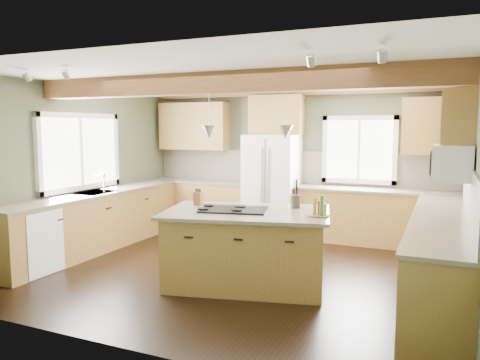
% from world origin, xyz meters
% --- Properties ---
extents(floor, '(5.60, 5.60, 0.00)m').
position_xyz_m(floor, '(0.00, 0.00, 0.00)').
color(floor, black).
rests_on(floor, ground).
extents(ceiling, '(5.60, 5.60, 0.00)m').
position_xyz_m(ceiling, '(0.00, 0.00, 2.60)').
color(ceiling, silver).
rests_on(ceiling, wall_back).
extents(wall_back, '(5.60, 0.00, 5.60)m').
position_xyz_m(wall_back, '(0.00, 2.50, 1.30)').
color(wall_back, '#4B5039').
rests_on(wall_back, ground).
extents(wall_left, '(0.00, 5.00, 5.00)m').
position_xyz_m(wall_left, '(-2.80, 0.00, 1.30)').
color(wall_left, '#4B5039').
rests_on(wall_left, ground).
extents(wall_right, '(0.00, 5.00, 5.00)m').
position_xyz_m(wall_right, '(2.80, 0.00, 1.30)').
color(wall_right, '#4B5039').
rests_on(wall_right, ground).
extents(ceiling_beam, '(5.55, 0.26, 0.26)m').
position_xyz_m(ceiling_beam, '(0.00, -0.49, 2.47)').
color(ceiling_beam, '#552D18').
rests_on(ceiling_beam, ceiling).
extents(soffit_trim, '(5.55, 0.20, 0.10)m').
position_xyz_m(soffit_trim, '(0.00, 2.40, 2.54)').
color(soffit_trim, '#552D18').
rests_on(soffit_trim, ceiling).
extents(backsplash_back, '(5.58, 0.03, 0.58)m').
position_xyz_m(backsplash_back, '(0.00, 2.48, 1.21)').
color(backsplash_back, brown).
rests_on(backsplash_back, wall_back).
extents(backsplash_right, '(0.03, 3.70, 0.58)m').
position_xyz_m(backsplash_right, '(2.78, 0.05, 1.21)').
color(backsplash_right, brown).
rests_on(backsplash_right, wall_right).
extents(base_cab_back_left, '(2.02, 0.60, 0.88)m').
position_xyz_m(base_cab_back_left, '(-1.79, 2.20, 0.44)').
color(base_cab_back_left, brown).
rests_on(base_cab_back_left, floor).
extents(counter_back_left, '(2.06, 0.64, 0.04)m').
position_xyz_m(counter_back_left, '(-1.79, 2.20, 0.90)').
color(counter_back_left, '#494236').
rests_on(counter_back_left, base_cab_back_left).
extents(base_cab_back_right, '(2.62, 0.60, 0.88)m').
position_xyz_m(base_cab_back_right, '(1.49, 2.20, 0.44)').
color(base_cab_back_right, brown).
rests_on(base_cab_back_right, floor).
extents(counter_back_right, '(2.66, 0.64, 0.04)m').
position_xyz_m(counter_back_right, '(1.49, 2.20, 0.90)').
color(counter_back_right, '#494236').
rests_on(counter_back_right, base_cab_back_right).
extents(base_cab_left, '(0.60, 3.70, 0.88)m').
position_xyz_m(base_cab_left, '(-2.50, 0.05, 0.44)').
color(base_cab_left, brown).
rests_on(base_cab_left, floor).
extents(counter_left, '(0.64, 3.74, 0.04)m').
position_xyz_m(counter_left, '(-2.50, 0.05, 0.90)').
color(counter_left, '#494236').
rests_on(counter_left, base_cab_left).
extents(base_cab_right, '(0.60, 3.70, 0.88)m').
position_xyz_m(base_cab_right, '(2.50, 0.05, 0.44)').
color(base_cab_right, brown).
rests_on(base_cab_right, floor).
extents(counter_right, '(0.64, 3.74, 0.04)m').
position_xyz_m(counter_right, '(2.50, 0.05, 0.90)').
color(counter_right, '#494236').
rests_on(counter_right, base_cab_right).
extents(upper_cab_back_left, '(1.40, 0.35, 0.90)m').
position_xyz_m(upper_cab_back_left, '(-1.99, 2.33, 1.95)').
color(upper_cab_back_left, brown).
rests_on(upper_cab_back_left, wall_back).
extents(upper_cab_over_fridge, '(0.96, 0.35, 0.70)m').
position_xyz_m(upper_cab_over_fridge, '(-0.30, 2.33, 2.15)').
color(upper_cab_over_fridge, brown).
rests_on(upper_cab_over_fridge, wall_back).
extents(upper_cab_right, '(0.35, 2.20, 0.90)m').
position_xyz_m(upper_cab_right, '(2.62, 0.90, 1.95)').
color(upper_cab_right, brown).
rests_on(upper_cab_right, wall_right).
extents(upper_cab_back_corner, '(0.90, 0.35, 0.90)m').
position_xyz_m(upper_cab_back_corner, '(2.30, 2.33, 1.95)').
color(upper_cab_back_corner, brown).
rests_on(upper_cab_back_corner, wall_back).
extents(window_left, '(0.04, 1.60, 1.05)m').
position_xyz_m(window_left, '(-2.78, 0.05, 1.55)').
color(window_left, white).
rests_on(window_left, wall_left).
extents(window_back, '(1.10, 0.04, 1.00)m').
position_xyz_m(window_back, '(1.15, 2.48, 1.55)').
color(window_back, white).
rests_on(window_back, wall_back).
extents(sink, '(0.50, 0.65, 0.03)m').
position_xyz_m(sink, '(-2.50, 0.05, 0.91)').
color(sink, '#262628').
rests_on(sink, counter_left).
extents(faucet, '(0.02, 0.02, 0.28)m').
position_xyz_m(faucet, '(-2.32, 0.05, 1.05)').
color(faucet, '#B2B2B7').
rests_on(faucet, sink).
extents(dishwasher, '(0.60, 0.60, 0.84)m').
position_xyz_m(dishwasher, '(-2.49, -1.25, 0.43)').
color(dishwasher, white).
rests_on(dishwasher, floor).
extents(oven, '(0.60, 0.72, 0.84)m').
position_xyz_m(oven, '(2.49, -1.25, 0.43)').
color(oven, white).
rests_on(oven, floor).
extents(microwave, '(0.40, 0.70, 0.38)m').
position_xyz_m(microwave, '(2.58, -0.05, 1.55)').
color(microwave, white).
rests_on(microwave, wall_right).
extents(pendant_left, '(0.18, 0.18, 0.16)m').
position_xyz_m(pendant_left, '(-0.13, -0.60, 1.88)').
color(pendant_left, '#B2B2B7').
rests_on(pendant_left, ceiling).
extents(pendant_right, '(0.18, 0.18, 0.16)m').
position_xyz_m(pendant_right, '(0.77, -0.38, 1.88)').
color(pendant_right, '#B2B2B7').
rests_on(pendant_right, ceiling).
extents(refrigerator, '(0.90, 0.74, 1.80)m').
position_xyz_m(refrigerator, '(-0.30, 2.12, 0.90)').
color(refrigerator, white).
rests_on(refrigerator, floor).
extents(island, '(2.07, 1.54, 0.88)m').
position_xyz_m(island, '(0.32, -0.49, 0.44)').
color(island, olive).
rests_on(island, floor).
extents(island_top, '(2.22, 1.69, 0.04)m').
position_xyz_m(island_top, '(0.32, -0.49, 0.90)').
color(island_top, '#494236').
rests_on(island_top, island).
extents(cooktop, '(0.91, 0.71, 0.02)m').
position_xyz_m(cooktop, '(0.17, -0.53, 0.93)').
color(cooktop, black).
rests_on(cooktop, island_top).
extents(knife_block, '(0.11, 0.09, 0.18)m').
position_xyz_m(knife_block, '(-0.42, -0.38, 1.01)').
color(knife_block, brown).
rests_on(knife_block, island_top).
extents(utensil_crock, '(0.17, 0.17, 0.17)m').
position_xyz_m(utensil_crock, '(0.80, -0.05, 1.00)').
color(utensil_crock, '#433936').
rests_on(utensil_crock, island_top).
extents(bottle_tray, '(0.30, 0.30, 0.23)m').
position_xyz_m(bottle_tray, '(1.20, -0.47, 1.04)').
color(bottle_tray, brown).
rests_on(bottle_tray, island_top).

